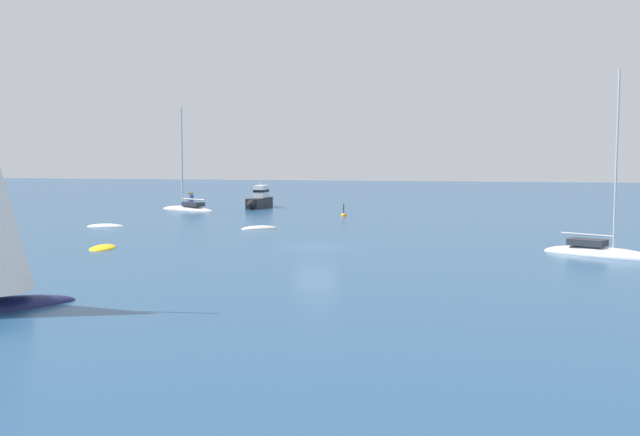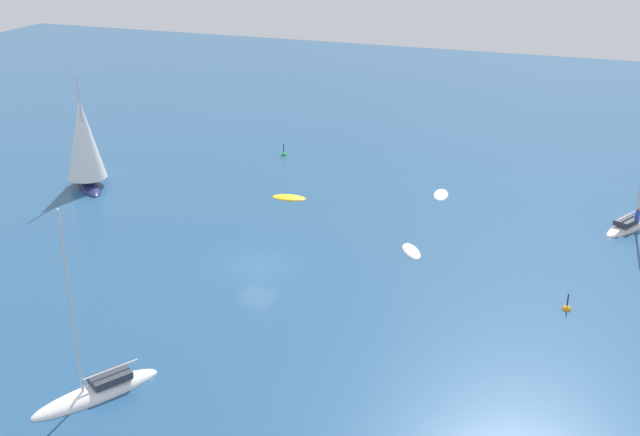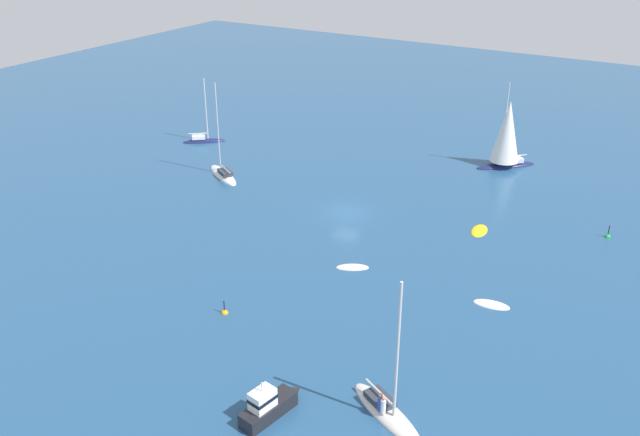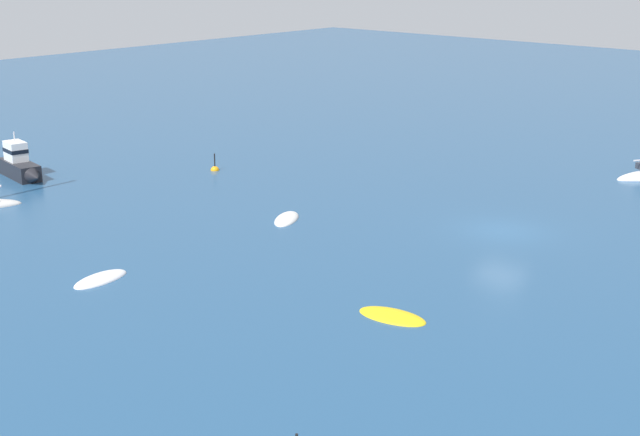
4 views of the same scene
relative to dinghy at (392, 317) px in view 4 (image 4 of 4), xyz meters
The scene contains 6 objects.
ground_plane 12.84m from the dinghy, 77.67° to the right, with size 166.69×166.69×0.00m, color navy.
dinghy is the anchor object (origin of this frame).
launch 30.46m from the dinghy, ahead, with size 4.84×1.95×2.77m.
rib 12.76m from the dinghy, 22.89° to the left, with size 1.59×2.92×0.46m.
dinghy_1 13.92m from the dinghy, 29.49° to the right, with size 2.36×2.95×0.47m.
mooring_buoy 25.87m from the dinghy, 27.09° to the right, with size 0.54×0.54×1.35m.
Camera 4 is at (-22.89, 39.32, 13.71)m, focal length 52.83 mm.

